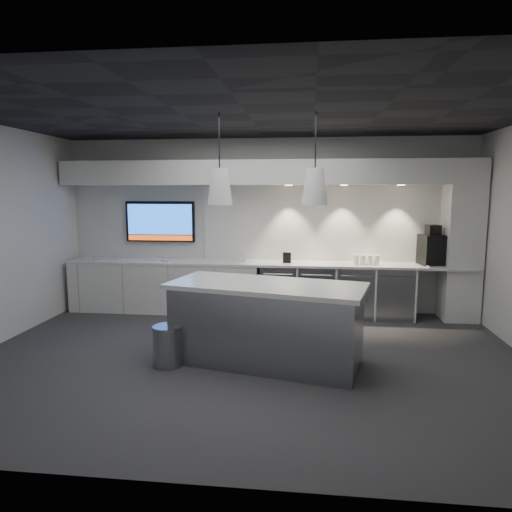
# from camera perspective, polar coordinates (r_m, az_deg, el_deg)

# --- Properties ---
(floor) EXTENTS (7.00, 7.00, 0.00)m
(floor) POSITION_cam_1_polar(r_m,az_deg,el_deg) (5.89, -1.04, -12.78)
(floor) COLOR #303033
(floor) RESTS_ON ground
(ceiling) EXTENTS (7.00, 7.00, 0.00)m
(ceiling) POSITION_cam_1_polar(r_m,az_deg,el_deg) (5.57, -1.12, 17.42)
(ceiling) COLOR black
(ceiling) RESTS_ON wall_back
(wall_back) EXTENTS (7.00, 0.00, 7.00)m
(wall_back) POSITION_cam_1_polar(r_m,az_deg,el_deg) (8.01, 1.30, 3.83)
(wall_back) COLOR silver
(wall_back) RESTS_ON floor
(wall_front) EXTENTS (7.00, 0.00, 7.00)m
(wall_front) POSITION_cam_1_polar(r_m,az_deg,el_deg) (3.10, -7.25, -3.11)
(wall_front) COLOR silver
(wall_front) RESTS_ON floor
(back_counter) EXTENTS (6.80, 0.65, 0.04)m
(back_counter) POSITION_cam_1_polar(r_m,az_deg,el_deg) (7.76, 1.07, -0.92)
(back_counter) COLOR silver
(back_counter) RESTS_ON left_base_cabinets
(left_base_cabinets) EXTENTS (3.30, 0.63, 0.86)m
(left_base_cabinets) POSITION_cam_1_polar(r_m,az_deg,el_deg) (8.19, -11.25, -3.80)
(left_base_cabinets) COLOR silver
(left_base_cabinets) RESTS_ON floor
(fridge_unit_a) EXTENTS (0.60, 0.61, 0.85)m
(fridge_unit_a) POSITION_cam_1_polar(r_m,az_deg,el_deg) (7.82, 2.89, -4.25)
(fridge_unit_a) COLOR gray
(fridge_unit_a) RESTS_ON floor
(fridge_unit_b) EXTENTS (0.60, 0.61, 0.85)m
(fridge_unit_b) POSITION_cam_1_polar(r_m,az_deg,el_deg) (7.81, 7.52, -4.33)
(fridge_unit_b) COLOR gray
(fridge_unit_b) RESTS_ON floor
(fridge_unit_c) EXTENTS (0.60, 0.61, 0.85)m
(fridge_unit_c) POSITION_cam_1_polar(r_m,az_deg,el_deg) (7.85, 12.13, -4.39)
(fridge_unit_c) COLOR gray
(fridge_unit_c) RESTS_ON floor
(fridge_unit_d) EXTENTS (0.60, 0.61, 0.85)m
(fridge_unit_d) POSITION_cam_1_polar(r_m,az_deg,el_deg) (7.93, 16.68, -4.41)
(fridge_unit_d) COLOR gray
(fridge_unit_d) RESTS_ON floor
(backsplash) EXTENTS (4.60, 0.03, 1.30)m
(backsplash) POSITION_cam_1_polar(r_m,az_deg,el_deg) (7.96, 9.94, 4.04)
(backsplash) COLOR silver
(backsplash) RESTS_ON wall_back
(soffit) EXTENTS (6.90, 0.60, 0.40)m
(soffit) POSITION_cam_1_polar(r_m,az_deg,el_deg) (7.69, 1.12, 10.36)
(soffit) COLOR silver
(soffit) RESTS_ON wall_back
(column) EXTENTS (0.55, 0.55, 2.60)m
(column) POSITION_cam_1_polar(r_m,az_deg,el_deg) (8.08, 24.33, 1.72)
(column) COLOR silver
(column) RESTS_ON floor
(wall_tv) EXTENTS (1.25, 0.07, 0.72)m
(wall_tv) POSITION_cam_1_polar(r_m,az_deg,el_deg) (8.34, -11.87, 4.24)
(wall_tv) COLOR black
(wall_tv) RESTS_ON wall_back
(island) EXTENTS (2.51, 1.52, 0.99)m
(island) POSITION_cam_1_polar(r_m,az_deg,el_deg) (5.63, 1.29, -8.38)
(island) COLOR gray
(island) RESTS_ON floor
(bin) EXTENTS (0.39, 0.39, 0.50)m
(bin) POSITION_cam_1_polar(r_m,az_deg,el_deg) (5.71, -10.98, -10.97)
(bin) COLOR gray
(bin) RESTS_ON floor
(coffee_machine) EXTENTS (0.42, 0.57, 0.66)m
(coffee_machine) POSITION_cam_1_polar(r_m,az_deg,el_deg) (7.97, 21.16, 0.86)
(coffee_machine) COLOR black
(coffee_machine) RESTS_ON back_counter
(sign_black) EXTENTS (0.14, 0.06, 0.18)m
(sign_black) POSITION_cam_1_polar(r_m,az_deg,el_deg) (7.67, 3.89, -0.21)
(sign_black) COLOR black
(sign_black) RESTS_ON back_counter
(sign_white) EXTENTS (0.18, 0.03, 0.14)m
(sign_white) POSITION_cam_1_polar(r_m,az_deg,el_deg) (7.76, -2.01, -0.25)
(sign_white) COLOR silver
(sign_white) RESTS_ON back_counter
(cup_cluster) EXTENTS (0.41, 0.19, 0.16)m
(cup_cluster) POSITION_cam_1_polar(r_m,az_deg,el_deg) (7.71, 13.61, -0.45)
(cup_cluster) COLOR white
(cup_cluster) RESTS_ON back_counter
(tray_a) EXTENTS (0.16, 0.16, 0.02)m
(tray_a) POSITION_cam_1_polar(r_m,az_deg,el_deg) (8.54, -19.06, -0.32)
(tray_a) COLOR #B9B9B9
(tray_a) RESTS_ON back_counter
(tray_b) EXTENTS (0.17, 0.17, 0.02)m
(tray_b) POSITION_cam_1_polar(r_m,az_deg,el_deg) (8.37, -16.63, -0.37)
(tray_b) COLOR #B9B9B9
(tray_b) RESTS_ON back_counter
(tray_c) EXTENTS (0.20, 0.20, 0.02)m
(tray_c) POSITION_cam_1_polar(r_m,az_deg,el_deg) (8.18, -12.88, -0.43)
(tray_c) COLOR #B9B9B9
(tray_c) RESTS_ON back_counter
(tray_d) EXTENTS (0.20, 0.20, 0.02)m
(tray_d) POSITION_cam_1_polar(r_m,az_deg,el_deg) (8.02, -10.99, -0.54)
(tray_d) COLOR #B9B9B9
(tray_d) RESTS_ON back_counter
(pendant_left) EXTENTS (0.30, 0.30, 1.13)m
(pendant_left) POSITION_cam_1_polar(r_m,az_deg,el_deg) (5.47, -4.56, 8.65)
(pendant_left) COLOR silver
(pendant_left) RESTS_ON ceiling
(pendant_right) EXTENTS (0.30, 0.30, 1.13)m
(pendant_right) POSITION_cam_1_polar(r_m,az_deg,el_deg) (5.37, 7.36, 8.62)
(pendant_right) COLOR silver
(pendant_right) RESTS_ON ceiling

